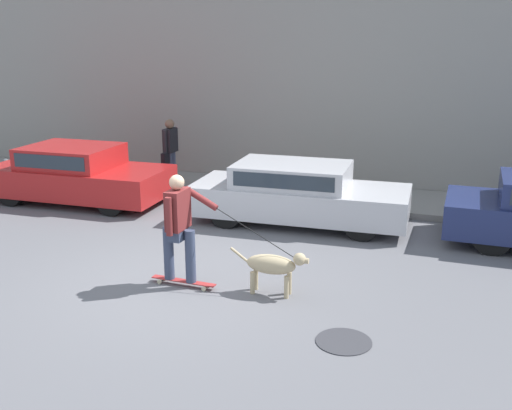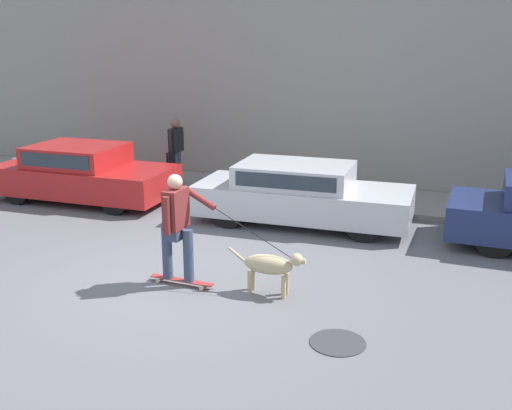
% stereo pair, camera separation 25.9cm
% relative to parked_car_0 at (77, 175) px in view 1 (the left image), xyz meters
% --- Properties ---
extents(ground_plane, '(36.00, 36.00, 0.00)m').
position_rel_parked_car_0_xyz_m(ground_plane, '(4.22, -3.57, -0.62)').
color(ground_plane, slate).
extents(back_wall, '(32.00, 0.30, 5.04)m').
position_rel_parked_car_0_xyz_m(back_wall, '(4.22, 3.22, 1.90)').
color(back_wall, gray).
rests_on(back_wall, ground_plane).
extents(sidewalk_curb, '(30.00, 2.08, 0.14)m').
position_rel_parked_car_0_xyz_m(sidewalk_curb, '(4.22, 2.01, -0.55)').
color(sidewalk_curb, gray).
rests_on(sidewalk_curb, ground_plane).
extents(parked_car_0, '(4.11, 1.90, 1.28)m').
position_rel_parked_car_0_xyz_m(parked_car_0, '(0.00, 0.00, 0.00)').
color(parked_car_0, black).
rests_on(parked_car_0, ground_plane).
extents(parked_car_1, '(4.36, 1.80, 1.23)m').
position_rel_parked_car_0_xyz_m(parked_car_1, '(5.20, -0.00, -0.01)').
color(parked_car_1, black).
rests_on(parked_car_1, ground_plane).
extents(dog, '(1.20, 0.30, 0.69)m').
position_rel_parked_car_0_xyz_m(dog, '(5.75, -3.50, -0.17)').
color(dog, tan).
rests_on(dog, ground_plane).
extents(skateboarder, '(2.31, 0.64, 1.74)m').
position_rel_parked_car_0_xyz_m(skateboarder, '(4.32, -3.64, 0.37)').
color(skateboarder, beige).
rests_on(skateboarder, ground_plane).
extents(pedestrian_with_bag, '(0.23, 0.71, 1.60)m').
position_rel_parked_car_0_xyz_m(pedestrian_with_bag, '(1.51, 1.72, 0.40)').
color(pedestrian_with_bag, '#3D4760').
rests_on(pedestrian_with_bag, sidewalk_curb).
extents(manhole_cover, '(0.71, 0.71, 0.01)m').
position_rel_parked_car_0_xyz_m(manhole_cover, '(7.01, -4.59, -0.61)').
color(manhole_cover, '#38383D').
rests_on(manhole_cover, ground_plane).
extents(fire_hydrant, '(0.18, 0.18, 0.69)m').
position_rel_parked_car_0_xyz_m(fire_hydrant, '(-2.61, 0.72, -0.26)').
color(fire_hydrant, '#4C5156').
rests_on(fire_hydrant, ground_plane).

